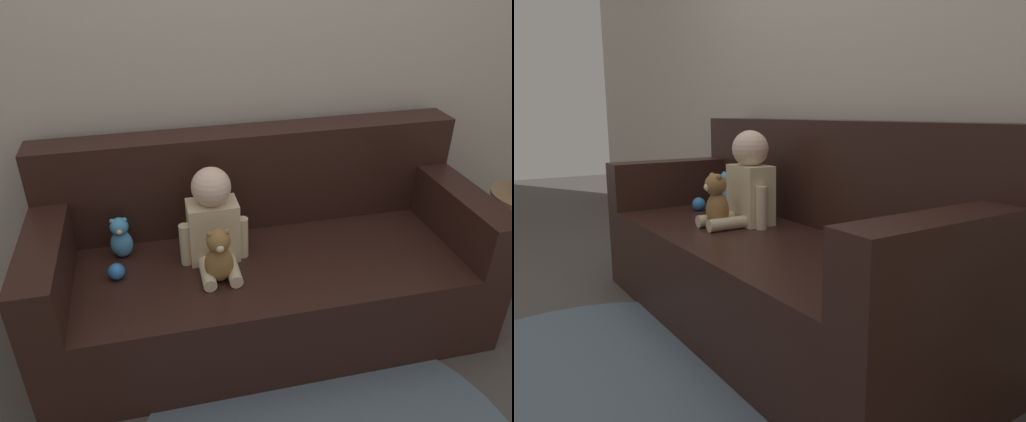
# 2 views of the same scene
# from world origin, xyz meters

# --- Properties ---
(ground_plane) EXTENTS (12.00, 12.00, 0.00)m
(ground_plane) POSITION_xyz_m (0.00, 0.00, 0.00)
(ground_plane) COLOR #4C4742
(wall_back) EXTENTS (8.00, 0.05, 2.60)m
(wall_back) POSITION_xyz_m (0.00, 0.49, 1.30)
(wall_back) COLOR beige
(wall_back) RESTS_ON ground_plane
(couch) EXTENTS (1.99, 0.82, 0.90)m
(couch) POSITION_xyz_m (0.00, 0.06, 0.32)
(couch) COLOR black
(couch) RESTS_ON ground_plane
(person_baby) EXTENTS (0.30, 0.33, 0.43)m
(person_baby) POSITION_xyz_m (-0.23, 0.03, 0.61)
(person_baby) COLOR beige
(person_baby) RESTS_ON couch
(teddy_bear_brown) EXTENTS (0.15, 0.11, 0.25)m
(teddy_bear_brown) POSITION_xyz_m (-0.24, -0.14, 0.53)
(teddy_bear_brown) COLOR olive
(teddy_bear_brown) RESTS_ON couch
(plush_toy_side) EXTENTS (0.10, 0.09, 0.20)m
(plush_toy_side) POSITION_xyz_m (-0.63, 0.13, 0.52)
(plush_toy_side) COLOR #4C9EDB
(plush_toy_side) RESTS_ON couch
(toy_ball) EXTENTS (0.07, 0.07, 0.07)m
(toy_ball) POSITION_xyz_m (-0.66, -0.03, 0.45)
(toy_ball) COLOR #337FDB
(toy_ball) RESTS_ON couch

